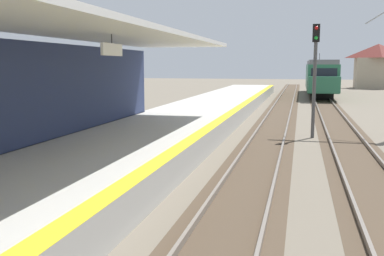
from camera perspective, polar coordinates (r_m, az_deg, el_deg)
station_platform at (r=17.58m, az=-5.67°, el=-1.56°), size 5.00×80.00×0.91m
station_building_with_canopy at (r=12.91m, az=-22.28°, el=4.27°), size 4.85×24.00×4.43m
track_pair_nearest_platform at (r=20.66m, az=9.71°, el=-1.33°), size 2.34×120.00×0.16m
track_pair_middle at (r=20.72m, az=19.13°, el=-1.63°), size 2.34×120.00×0.16m
approaching_train at (r=51.81m, az=16.02°, el=6.41°), size 2.93×19.60×4.76m
rail_signal_post at (r=21.35m, az=15.40°, el=7.28°), size 0.32×0.34×5.20m
distant_trackside_house at (r=70.69m, az=22.58°, el=7.40°), size 6.60×5.28×6.40m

